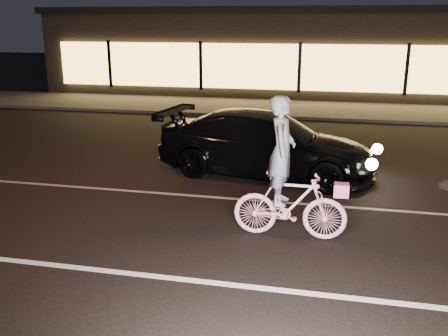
# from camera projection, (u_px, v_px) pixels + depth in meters

# --- Properties ---
(ground) EXTENTS (90.00, 90.00, 0.00)m
(ground) POSITION_uv_depth(u_px,v_px,m) (234.00, 240.00, 8.54)
(ground) COLOR black
(ground) RESTS_ON ground
(lane_stripe_near) EXTENTS (60.00, 0.12, 0.01)m
(lane_stripe_near) POSITION_uv_depth(u_px,v_px,m) (213.00, 283.00, 7.14)
(lane_stripe_near) COLOR silver
(lane_stripe_near) RESTS_ON ground
(lane_stripe_far) EXTENTS (60.00, 0.10, 0.01)m
(lane_stripe_far) POSITION_uv_depth(u_px,v_px,m) (252.00, 200.00, 10.41)
(lane_stripe_far) COLOR gray
(lane_stripe_far) RESTS_ON ground
(sidewalk) EXTENTS (30.00, 4.00, 0.12)m
(sidewalk) POSITION_uv_depth(u_px,v_px,m) (295.00, 109.00, 20.70)
(sidewalk) COLOR #383533
(sidewalk) RESTS_ON ground
(storefront) EXTENTS (25.40, 8.42, 4.20)m
(storefront) POSITION_uv_depth(u_px,v_px,m) (306.00, 50.00, 25.69)
(storefront) COLOR black
(storefront) RESTS_ON ground
(cyclist) EXTENTS (1.95, 0.67, 2.45)m
(cyclist) POSITION_uv_depth(u_px,v_px,m) (288.00, 189.00, 8.43)
(cyclist) COLOR #FF548D
(cyclist) RESTS_ON ground
(sedan) EXTENTS (5.51, 2.90, 1.52)m
(sedan) POSITION_uv_depth(u_px,v_px,m) (266.00, 144.00, 11.97)
(sedan) COLOR black
(sedan) RESTS_ON ground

